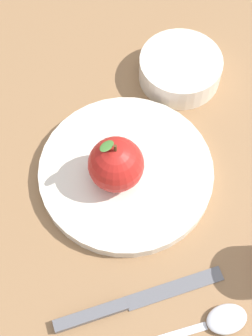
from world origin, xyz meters
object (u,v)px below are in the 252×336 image
(knife, at_px, (124,304))
(spoon, at_px, (211,324))
(apple, at_px, (116,164))
(side_bowl, at_px, (180,67))
(dinner_plate, at_px, (126,172))

(knife, distance_m, spoon, 0.10)
(knife, bearing_deg, apple, -80.10)
(spoon, bearing_deg, side_bowl, -80.77)
(knife, xyz_separation_m, spoon, (-0.10, 0.01, 0.00))
(spoon, bearing_deg, dinner_plate, -57.13)
(dinner_plate, height_order, spoon, dinner_plate)
(dinner_plate, xyz_separation_m, side_bowl, (-0.06, -0.17, 0.01))
(apple, bearing_deg, spoon, 127.34)
(side_bowl, bearing_deg, knife, 82.71)
(side_bowl, bearing_deg, apple, 68.92)
(apple, relative_size, knife, 0.42)
(side_bowl, relative_size, knife, 0.61)
(dinner_plate, relative_size, spoon, 1.36)
(apple, xyz_separation_m, spoon, (-0.13, 0.17, -0.05))
(dinner_plate, relative_size, apple, 2.76)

